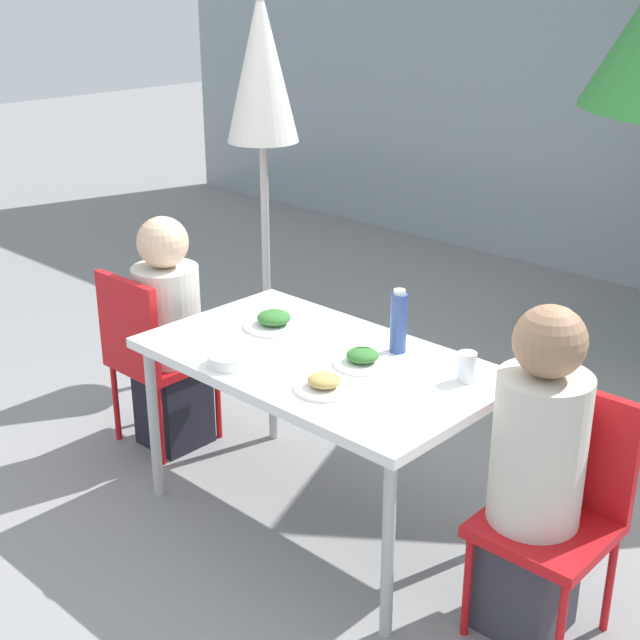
# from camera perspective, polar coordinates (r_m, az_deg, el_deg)

# --- Properties ---
(ground_plane) EXTENTS (24.00, 24.00, 0.00)m
(ground_plane) POSITION_cam_1_polar(r_m,az_deg,el_deg) (3.75, -0.00, -12.56)
(ground_plane) COLOR gray
(dining_table) EXTENTS (1.38, 0.80, 0.73)m
(dining_table) POSITION_cam_1_polar(r_m,az_deg,el_deg) (3.42, -0.00, -3.26)
(dining_table) COLOR white
(dining_table) RESTS_ON ground
(chair_left) EXTENTS (0.40, 0.40, 0.85)m
(chair_left) POSITION_cam_1_polar(r_m,az_deg,el_deg) (4.12, -10.90, -1.80)
(chair_left) COLOR red
(chair_left) RESTS_ON ground
(person_left) EXTENTS (0.30, 0.30, 1.10)m
(person_left) POSITION_cam_1_polar(r_m,az_deg,el_deg) (4.11, -9.63, -1.13)
(person_left) COLOR black
(person_left) RESTS_ON ground
(chair_right) EXTENTS (0.41, 0.41, 0.85)m
(chair_right) POSITION_cam_1_polar(r_m,az_deg,el_deg) (3.07, 15.08, -10.90)
(chair_right) COLOR red
(chair_right) RESTS_ON ground
(person_right) EXTENTS (0.30, 0.30, 1.17)m
(person_right) POSITION_cam_1_polar(r_m,az_deg,el_deg) (2.99, 13.62, -10.00)
(person_right) COLOR #383842
(person_right) RESTS_ON ground
(closed_umbrella) EXTENTS (0.38, 0.38, 2.04)m
(closed_umbrella) POSITION_cam_1_polar(r_m,az_deg,el_deg) (4.79, -3.74, 14.78)
(closed_umbrella) COLOR #333333
(closed_umbrella) RESTS_ON ground
(plate_0) EXTENTS (0.22, 0.22, 0.06)m
(plate_0) POSITION_cam_1_polar(r_m,az_deg,el_deg) (3.32, 2.73, -2.50)
(plate_0) COLOR white
(plate_0) RESTS_ON dining_table
(plate_1) EXTENTS (0.21, 0.21, 0.06)m
(plate_1) POSITION_cam_1_polar(r_m,az_deg,el_deg) (3.12, 0.26, -4.12)
(plate_1) COLOR white
(plate_1) RESTS_ON dining_table
(plate_2) EXTENTS (0.25, 0.25, 0.07)m
(plate_2) POSITION_cam_1_polar(r_m,az_deg,el_deg) (3.66, -2.96, -0.07)
(plate_2) COLOR white
(plate_2) RESTS_ON dining_table
(bottle) EXTENTS (0.06, 0.06, 0.25)m
(bottle) POSITION_cam_1_polar(r_m,az_deg,el_deg) (3.40, 5.05, -0.12)
(bottle) COLOR #334C8E
(bottle) RESTS_ON dining_table
(drinking_cup) EXTENTS (0.07, 0.07, 0.11)m
(drinking_cup) POSITION_cam_1_polar(r_m,az_deg,el_deg) (3.22, 9.38, -2.96)
(drinking_cup) COLOR white
(drinking_cup) RESTS_ON dining_table
(salad_bowl) EXTENTS (0.16, 0.16, 0.05)m
(salad_bowl) POSITION_cam_1_polar(r_m,az_deg,el_deg) (3.33, -5.88, -2.52)
(salad_bowl) COLOR white
(salad_bowl) RESTS_ON dining_table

